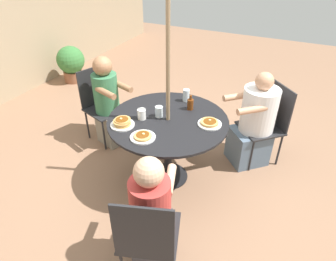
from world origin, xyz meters
name	(u,v)px	position (x,y,z in m)	size (l,w,h in m)	color
ground_plane	(168,176)	(0.00, 0.00, 0.00)	(12.00, 12.00, 0.00)	#8C664C
patio_table	(168,128)	(0.00, 0.00, 0.65)	(1.22, 1.22, 0.76)	black
umbrella_pole	(168,88)	(0.00, 0.00, 1.10)	(0.04, 0.04, 2.20)	#846B4C
patio_chair_north	(100,101)	(0.38, 1.15, 0.52)	(0.55, 0.55, 0.93)	#232326
diner_north	(108,104)	(0.32, 0.98, 0.54)	(0.43, 0.53, 1.15)	gray
patio_chair_east	(147,235)	(-1.14, -0.39, 0.52)	(0.55, 0.55, 0.93)	#232326
diner_east	(151,217)	(-0.97, -0.33, 0.51)	(0.52, 0.43, 1.09)	#3D3D42
patio_chair_south	(268,120)	(0.83, -0.88, 0.52)	(0.61, 0.61, 0.93)	#232326
diner_south	(254,124)	(0.70, -0.75, 0.50)	(0.62, 0.63, 1.13)	slate
pancake_plate_a	(143,137)	(-0.39, 0.06, 0.78)	(0.23, 0.23, 0.05)	white
pancake_plate_b	(210,123)	(0.09, -0.41, 0.78)	(0.23, 0.23, 0.05)	white
pancake_plate_c	(122,123)	(-0.30, 0.34, 0.79)	(0.23, 0.23, 0.08)	white
syrup_bottle	(190,104)	(0.29, -0.12, 0.82)	(0.09, 0.07, 0.16)	#602D0F
coffee_cup	(142,114)	(-0.10, 0.24, 0.81)	(0.09, 0.09, 0.11)	white
drinking_glass_a	(159,112)	(0.01, 0.11, 0.81)	(0.08, 0.08, 0.11)	silver
drinking_glass_b	(186,95)	(0.44, -0.01, 0.83)	(0.07, 0.07, 0.14)	silver
potted_shrub	(71,62)	(1.61, 2.73, 0.36)	(0.49, 0.49, 0.65)	brown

